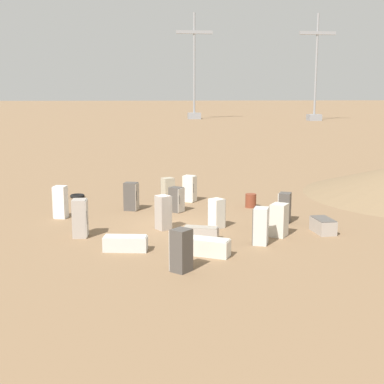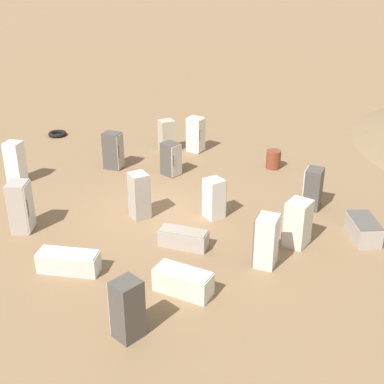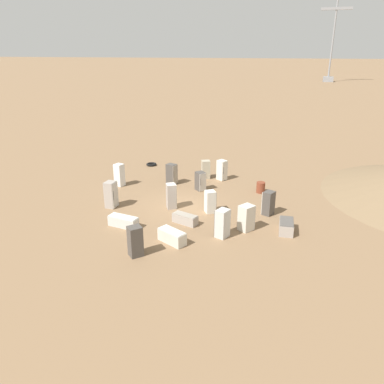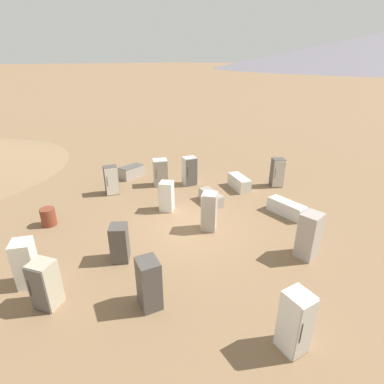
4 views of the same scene
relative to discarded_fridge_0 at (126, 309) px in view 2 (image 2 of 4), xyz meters
The scene contains 19 objects.
ground_plane 6.84m from the discarded_fridge_0, 88.15° to the left, with size 1000.00×1000.00×0.00m, color #846647.
discarded_fridge_0 is the anchor object (origin of this frame).
discarded_fridge_1 6.71m from the discarded_fridge_0, 41.92° to the left, with size 1.03×1.04×1.54m.
discarded_fridge_2 5.03m from the discarded_fridge_0, 40.45° to the left, with size 0.85×0.90×1.64m.
discarded_fridge_3 6.39m from the discarded_fridge_0, 92.36° to the left, with size 0.84×0.85×1.68m.
discarded_fridge_4 3.60m from the discarded_fridge_0, 125.90° to the left, with size 1.92×0.92×0.66m.
discarded_fridge_5 2.30m from the discarded_fridge_0, 53.48° to the left, with size 1.77×1.35×0.73m.
discarded_fridge_6 9.31m from the discarded_fridge_0, 49.66° to the left, with size 0.83×0.87×1.55m.
discarded_fridge_7 13.15m from the discarded_fridge_0, 82.27° to the left, with size 0.92×0.88×1.62m.
discarded_fridge_8 6.83m from the discarded_fridge_0, 127.67° to the left, with size 0.69×0.78×1.78m.
discarded_fridge_9 4.55m from the discarded_fridge_0, 73.05° to the left, with size 1.68×1.06×0.60m.
discarded_fridge_10 10.25m from the discarded_fridge_0, 86.01° to the left, with size 0.92×0.92×1.40m.
discarded_fridge_11 11.09m from the discarded_fridge_0, 99.37° to the left, with size 0.91×0.80×1.60m.
discarded_fridge_12 6.83m from the discarded_fridge_0, 69.53° to the left, with size 0.86×0.86×1.46m.
discarded_fridge_13 8.76m from the discarded_fridge_0, 33.67° to the left, with size 0.87×1.54×0.70m.
discarded_fridge_14 10.96m from the discarded_fridge_0, 120.57° to the left, with size 0.80×0.74×1.73m.
discarded_fridge_15 13.01m from the discarded_fridge_0, 88.18° to the left, with size 0.86×0.85×1.51m.
scrap_tire 16.08m from the discarded_fridge_0, 109.08° to the left, with size 0.92×0.92×0.20m.
rusty_barrel 12.09m from the discarded_fridge_0, 64.86° to the left, with size 0.63×0.63×0.80m.
Camera 2 is at (1.38, -17.41, 9.01)m, focal length 50.00 mm.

